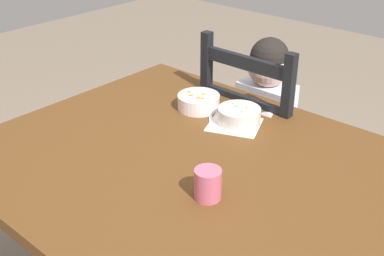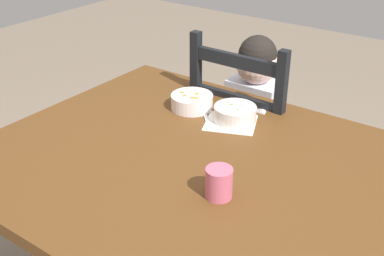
{
  "view_description": "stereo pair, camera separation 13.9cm",
  "coord_description": "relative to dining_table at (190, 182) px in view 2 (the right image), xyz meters",
  "views": [
    {
      "loc": [
        0.88,
        -0.97,
        1.54
      ],
      "look_at": [
        -0.05,
        0.09,
        0.79
      ],
      "focal_mm": 45.84,
      "sensor_mm": 36.0,
      "label": 1
    },
    {
      "loc": [
        0.77,
        -1.06,
        1.54
      ],
      "look_at": [
        -0.05,
        0.09,
        0.79
      ],
      "focal_mm": 45.84,
      "sensor_mm": 36.0,
      "label": 2
    }
  ],
  "objects": [
    {
      "name": "drinking_cup",
      "position": [
        0.19,
        -0.12,
        0.14
      ],
      "size": [
        0.08,
        0.08,
        0.09
      ],
      "primitive_type": "cylinder",
      "color": "#CD5F79",
      "rests_on": "dining_table"
    },
    {
      "name": "dining_chair",
      "position": [
        -0.11,
        0.59,
        -0.18
      ],
      "size": [
        0.42,
        0.42,
        0.98
      ],
      "color": "black",
      "rests_on": "ground"
    },
    {
      "name": "spoon",
      "position": [
        -0.15,
        0.3,
        0.1
      ],
      "size": [
        0.11,
        0.12,
        0.01
      ],
      "color": "silver",
      "rests_on": "dining_table"
    },
    {
      "name": "bowl_of_carrots",
      "position": [
        -0.2,
        0.29,
        0.12
      ],
      "size": [
        0.16,
        0.16,
        0.06
      ],
      "color": "white",
      "rests_on": "dining_table"
    },
    {
      "name": "dining_table",
      "position": [
        0.0,
        0.0,
        0.0
      ],
      "size": [
        1.3,
        1.09,
        0.74
      ],
      "color": "#5A3618",
      "rests_on": "ground"
    },
    {
      "name": "bowl_of_peas",
      "position": [
        -0.01,
        0.29,
        0.12
      ],
      "size": [
        0.15,
        0.15,
        0.06
      ],
      "color": "white",
      "rests_on": "dining_table"
    },
    {
      "name": "paper_napkin",
      "position": [
        -0.02,
        0.27,
        0.09
      ],
      "size": [
        0.22,
        0.21,
        0.0
      ],
      "primitive_type": "cube",
      "rotation": [
        0.0,
        0.0,
        0.39
      ],
      "color": "white",
      "rests_on": "dining_table"
    },
    {
      "name": "child_figure",
      "position": [
        -0.11,
        0.59,
        -0.02
      ],
      "size": [
        0.32,
        0.31,
        0.96
      ],
      "color": "silver",
      "rests_on": "ground"
    }
  ]
}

